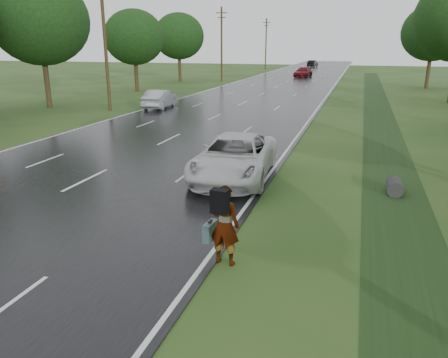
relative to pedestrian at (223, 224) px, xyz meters
The scene contains 17 objects.
road 42.46m from the pedestrian, 99.73° to the left, with size 14.00×180.00×0.04m, color black.
edge_stripe_east 41.85m from the pedestrian, 90.58° to the left, with size 0.12×180.00×0.01m, color silver.
edge_stripe_west 44.10m from the pedestrian, 108.41° to the left, with size 0.12×180.00×0.01m, color silver.
center_line 42.46m from the pedestrian, 99.73° to the left, with size 0.12×180.00×0.01m, color silver.
drainage_ditch 16.17m from the pedestrian, 74.44° to the left, with size 2.20×120.00×0.56m.
utility_pole_mid 27.61m from the pedestrian, 126.86° to the left, with size 1.60×0.26×10.00m.
utility_pole_far 54.52m from the pedestrian, 107.53° to the left, with size 1.60×0.26×10.00m.
utility_pole_distant 83.56m from the pedestrian, 101.31° to the left, with size 1.60×0.26×10.00m.
tree_east_f 50.20m from the pedestrian, 78.06° to the left, with size 7.20×7.20×9.62m.
tree_west_c 31.67m from the pedestrian, 135.44° to the left, with size 7.80×7.80×10.43m.
tree_west_d 42.00m from the pedestrian, 120.81° to the left, with size 6.60×6.60×8.80m.
tree_west_f 54.70m from the pedestrian, 113.79° to the left, with size 7.00×7.00×9.29m.
pedestrian is the anchor object (origin of this frame).
white_pickup 7.07m from the pedestrian, 103.70° to the left, with size 2.78×6.03×1.68m, color silver.
silver_sedan 27.28m from the pedestrian, 118.40° to the left, with size 1.59×4.57×1.51m, color #969A9E.
far_car_red 63.10m from the pedestrian, 95.61° to the left, with size 2.11×5.19×1.51m, color maroon.
far_car_dark 95.39m from the pedestrian, 94.91° to the left, with size 1.58×4.53×1.49m, color black.
Camera 1 is at (10.03, -6.04, 5.17)m, focal length 35.00 mm.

